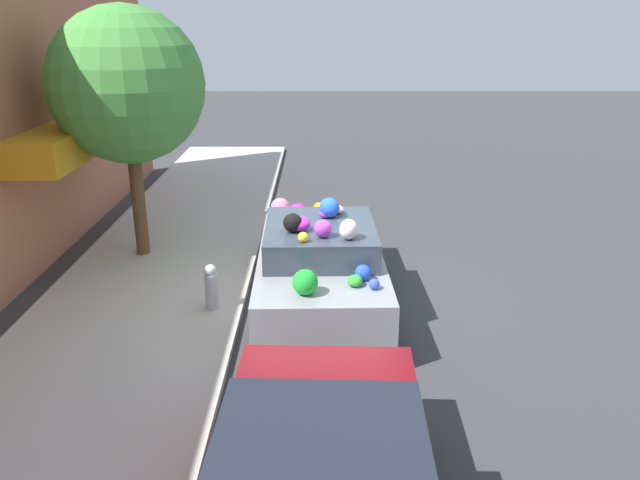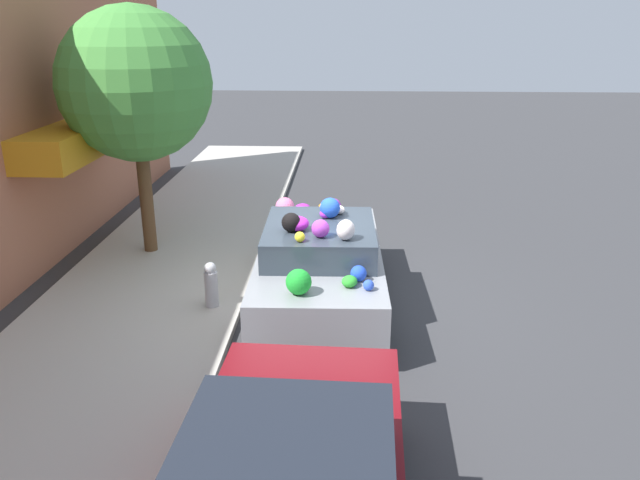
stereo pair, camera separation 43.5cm
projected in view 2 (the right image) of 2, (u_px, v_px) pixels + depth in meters
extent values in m
plane|color=#38383A|center=(315.00, 303.00, 9.78)|extent=(60.00, 60.00, 0.00)
cube|color=#B2ADA3|center=(146.00, 296.00, 9.89)|extent=(24.00, 3.20, 0.11)
cube|color=orange|center=(83.00, 137.00, 11.34)|extent=(3.86, 0.90, 0.55)
cylinder|color=brown|center=(146.00, 196.00, 11.36)|extent=(0.24, 0.24, 2.11)
sphere|color=#47933D|center=(135.00, 84.00, 10.69)|extent=(2.65, 2.65, 2.65)
cylinder|color=#B2B2B7|center=(212.00, 289.00, 9.35)|extent=(0.20, 0.20, 0.55)
sphere|color=#B2B2B7|center=(210.00, 268.00, 9.24)|extent=(0.18, 0.18, 0.18)
cube|color=gray|center=(320.00, 267.00, 9.57)|extent=(4.23, 1.92, 0.63)
cube|color=#333D47|center=(320.00, 238.00, 9.24)|extent=(1.92, 1.65, 0.42)
cylinder|color=black|center=(274.00, 255.00, 10.92)|extent=(0.60, 0.19, 0.59)
cylinder|color=black|center=(370.00, 256.00, 10.88)|extent=(0.60, 0.19, 0.59)
cylinder|color=black|center=(256.00, 324.00, 8.48)|extent=(0.60, 0.19, 0.59)
cylinder|color=black|center=(380.00, 325.00, 8.44)|extent=(0.60, 0.19, 0.59)
ellipsoid|color=red|center=(331.00, 207.00, 11.12)|extent=(0.37, 0.40, 0.21)
sphere|color=orange|center=(324.00, 208.00, 11.12)|extent=(0.27, 0.27, 0.19)
sphere|color=green|center=(299.00, 282.00, 7.84)|extent=(0.40, 0.40, 0.33)
ellipsoid|color=brown|center=(286.00, 216.00, 10.64)|extent=(0.39, 0.40, 0.22)
sphere|color=purple|center=(320.00, 228.00, 8.62)|extent=(0.31, 0.31, 0.25)
ellipsoid|color=#B22ABD|center=(302.00, 208.00, 11.13)|extent=(0.40, 0.40, 0.17)
sphere|color=purple|center=(334.00, 206.00, 11.13)|extent=(0.36, 0.36, 0.26)
sphere|color=blue|center=(330.00, 208.00, 9.45)|extent=(0.36, 0.36, 0.31)
ellipsoid|color=#B126B6|center=(297.00, 223.00, 8.91)|extent=(0.41, 0.42, 0.20)
sphere|color=blue|center=(369.00, 285.00, 7.97)|extent=(0.18, 0.18, 0.14)
ellipsoid|color=green|center=(349.00, 281.00, 8.08)|extent=(0.27, 0.26, 0.15)
ellipsoid|color=white|center=(346.00, 230.00, 8.51)|extent=(0.36, 0.34, 0.28)
sphere|color=pink|center=(285.00, 207.00, 10.94)|extent=(0.39, 0.39, 0.33)
ellipsoid|color=white|center=(338.00, 209.00, 9.68)|extent=(0.32, 0.31, 0.13)
sphere|color=blue|center=(359.00, 273.00, 8.25)|extent=(0.30, 0.30, 0.22)
sphere|color=yellow|center=(300.00, 237.00, 8.45)|extent=(0.18, 0.18, 0.14)
ellipsoid|color=purple|center=(325.00, 214.00, 9.45)|extent=(0.19, 0.19, 0.14)
ellipsoid|color=brown|center=(342.00, 220.00, 10.39)|extent=(0.42, 0.40, 0.24)
sphere|color=black|center=(291.00, 222.00, 8.84)|extent=(0.39, 0.39, 0.28)
cylinder|color=black|center=(224.00, 441.00, 6.15)|extent=(0.58, 0.20, 0.57)
cylinder|color=black|center=(390.00, 450.00, 6.02)|extent=(0.58, 0.20, 0.57)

